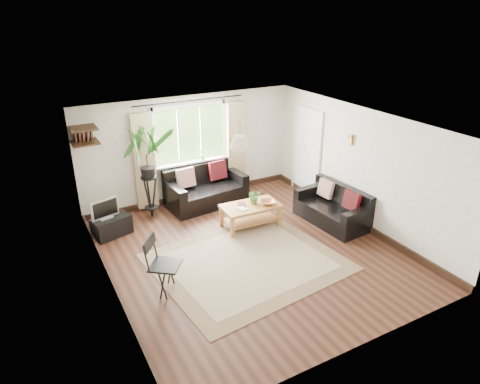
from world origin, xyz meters
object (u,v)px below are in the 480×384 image
palm_stand (148,174)px  folding_chair (166,266)px  coffee_table (250,216)px  tv_stand (112,226)px  sofa_back (206,187)px  sofa_right (332,206)px

palm_stand → folding_chair: size_ratio=2.10×
coffee_table → tv_stand: (-2.57, 0.98, -0.04)m
coffee_table → palm_stand: 2.27m
sofa_back → coffee_table: (0.35, -1.39, -0.18)m
tv_stand → folding_chair: 2.28m
sofa_back → coffee_table: 1.44m
coffee_table → palm_stand: (-1.64, 1.38, 0.76)m
coffee_table → palm_stand: bearing=140.0°
coffee_table → tv_stand: 2.76m
sofa_right → coffee_table: bearing=-117.7°
tv_stand → palm_stand: size_ratio=0.36×
sofa_right → tv_stand: 4.45m
palm_stand → coffee_table: bearing=-40.0°
folding_chair → coffee_table: bearing=-23.7°
sofa_back → coffee_table: sofa_back is taller
tv_stand → folding_chair: size_ratio=0.76×
tv_stand → coffee_table: bearing=-36.4°
coffee_table → folding_chair: (-2.24, -1.25, 0.23)m
sofa_right → folding_chair: bearing=-85.8°
sofa_right → folding_chair: 3.84m
sofa_back → palm_stand: size_ratio=0.89×
sofa_right → folding_chair: folding_chair is taller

